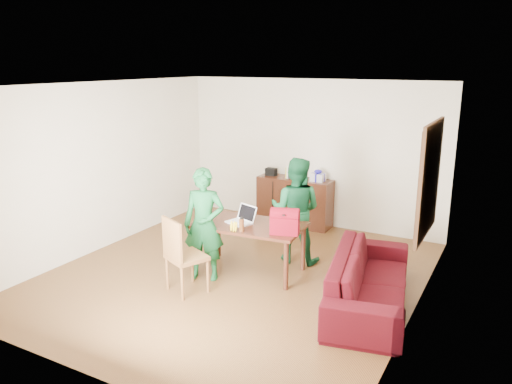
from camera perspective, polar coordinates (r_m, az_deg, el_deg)
The scene contains 10 objects.
room at distance 7.01m, azimuth -1.84°, elevation 0.74°, with size 5.20×5.70×2.90m.
table at distance 7.22m, azimuth -0.76°, elevation -4.33°, with size 1.63×1.01×0.73m.
chair at distance 6.80m, azimuth -7.99°, elevation -8.81°, with size 0.62×0.61×1.05m.
person_near at distance 7.00m, azimuth -5.95°, elevation -3.71°, with size 0.58×0.38×1.60m, color #135627.
person_far at distance 7.59m, azimuth 4.56°, elevation -2.08°, with size 0.79×0.62×1.62m, color #12512B.
laptop at distance 7.20m, azimuth -1.98°, elevation -3.25°, with size 0.41×0.35×0.25m.
bananas at distance 6.88m, azimuth -2.56°, elevation -4.29°, with size 0.15×0.09×0.06m, color gold, non-canonical shape.
bottle at distance 6.86m, azimuth -1.66°, elevation -3.70°, with size 0.07×0.07×0.20m, color #552C13.
red_bag at distance 6.77m, azimuth 3.31°, elevation -3.61°, with size 0.38×0.22×0.28m, color maroon.
sofa at distance 6.54m, azimuth 12.86°, elevation -9.74°, with size 2.30×0.90×0.67m, color #3A070C.
Camera 1 is at (3.46, -5.74, 3.01)m, focal length 35.00 mm.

